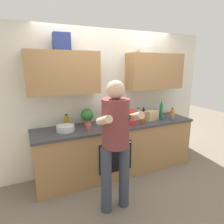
# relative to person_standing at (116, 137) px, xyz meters

# --- Properties ---
(ground_plane) EXTENTS (12.00, 12.00, 0.00)m
(ground_plane) POSITION_rel_person_standing_xyz_m (0.44, 0.84, -1.02)
(ground_plane) COLOR #756B5B
(back_wall_unit) EXTENTS (4.00, 0.39, 2.50)m
(back_wall_unit) POSITION_rel_person_standing_xyz_m (0.44, 1.11, 0.47)
(back_wall_unit) COLOR silver
(back_wall_unit) RESTS_ON ground
(counter) EXTENTS (2.84, 0.67, 0.90)m
(counter) POSITION_rel_person_standing_xyz_m (0.44, 0.84, -0.57)
(counter) COLOR #A37547
(counter) RESTS_ON ground
(person_standing) EXTENTS (0.49, 0.45, 1.72)m
(person_standing) POSITION_rel_person_standing_xyz_m (0.00, 0.00, 0.00)
(person_standing) COLOR #383D4C
(person_standing) RESTS_ON ground
(bottle_juice) EXTENTS (0.07, 0.07, 0.20)m
(bottle_juice) POSITION_rel_person_standing_xyz_m (1.57, 0.77, -0.04)
(bottle_juice) COLOR orange
(bottle_juice) RESTS_ON counter
(bottle_syrup) EXTENTS (0.05, 0.05, 0.24)m
(bottle_syrup) POSITION_rel_person_standing_xyz_m (0.81, 0.64, -0.03)
(bottle_syrup) COLOR #8C4C14
(bottle_syrup) RESTS_ON counter
(bottle_hotsauce) EXTENTS (0.06, 0.06, 0.33)m
(bottle_hotsauce) POSITION_rel_person_standing_xyz_m (0.43, 1.00, 0.03)
(bottle_hotsauce) COLOR red
(bottle_hotsauce) RESTS_ON counter
(bottle_oil) EXTENTS (0.08, 0.08, 0.21)m
(bottle_oil) POSITION_rel_person_standing_xyz_m (-0.39, 1.05, -0.03)
(bottle_oil) COLOR olive
(bottle_oil) RESTS_ON counter
(bottle_water) EXTENTS (0.07, 0.07, 0.22)m
(bottle_water) POSITION_rel_person_standing_xyz_m (0.93, 0.96, -0.03)
(bottle_water) COLOR silver
(bottle_water) RESTS_ON counter
(bottle_wine) EXTENTS (0.05, 0.05, 0.20)m
(bottle_wine) POSITION_rel_person_standing_xyz_m (1.11, 1.05, -0.04)
(bottle_wine) COLOR #471419
(bottle_wine) RESTS_ON counter
(bottle_soda) EXTENTS (0.06, 0.06, 0.30)m
(bottle_soda) POSITION_rel_person_standing_xyz_m (1.43, 0.93, 0.01)
(bottle_soda) COLOR #198C33
(bottle_soda) RESTS_ON counter
(cup_ceramic) EXTENTS (0.07, 0.07, 0.10)m
(cup_ceramic) POSITION_rel_person_standing_xyz_m (-0.12, 0.72, -0.07)
(cup_ceramic) COLOR #BF4C47
(cup_ceramic) RESTS_ON counter
(cup_tea) EXTENTS (0.07, 0.07, 0.08)m
(cup_tea) POSITION_rel_person_standing_xyz_m (1.33, 0.73, -0.08)
(cup_tea) COLOR #33598C
(cup_tea) RESTS_ON counter
(cup_stoneware) EXTENTS (0.09, 0.09, 0.10)m
(cup_stoneware) POSITION_rel_person_standing_xyz_m (1.50, 0.67, -0.07)
(cup_stoneware) COLOR slate
(cup_stoneware) RESTS_ON counter
(mixing_bowl) EXTENTS (0.27, 0.27, 0.09)m
(mixing_bowl) POSITION_rel_person_standing_xyz_m (-0.45, 0.84, -0.07)
(mixing_bowl) COLOR silver
(mixing_bowl) RESTS_ON counter
(potted_herb) EXTENTS (0.21, 0.21, 0.29)m
(potted_herb) POSITION_rel_person_standing_xyz_m (-0.06, 0.98, 0.04)
(potted_herb) COLOR #9E6647
(potted_herb) RESTS_ON counter
(grocery_bag_rice) EXTENTS (0.25, 0.19, 0.18)m
(grocery_bag_rice) POSITION_rel_person_standing_xyz_m (0.28, 0.84, -0.03)
(grocery_bag_rice) COLOR beige
(grocery_bag_rice) RESTS_ON counter
(grocery_bag_bread) EXTENTS (0.26, 0.19, 0.17)m
(grocery_bag_bread) POSITION_rel_person_standing_xyz_m (1.12, 0.81, -0.03)
(grocery_bag_bread) COLOR tan
(grocery_bag_bread) RESTS_ON counter
(grocery_bag_crisps) EXTENTS (0.27, 0.27, 0.23)m
(grocery_bag_crisps) POSITION_rel_person_standing_xyz_m (0.63, 0.76, -0.00)
(grocery_bag_crisps) COLOR red
(grocery_bag_crisps) RESTS_ON counter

